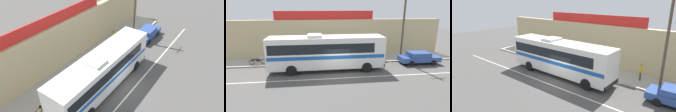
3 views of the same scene
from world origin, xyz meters
The scene contains 11 objects.
ground_plane centered at (0.00, 0.00, 0.00)m, with size 70.00×70.00×0.00m, color #4F4C49.
sidewalk_slab centered at (0.00, 5.20, 0.07)m, with size 30.00×3.60×0.14m, color #A8A399.
storefront_facade centered at (0.00, 7.35, 2.40)m, with size 30.00×0.70×4.80m, color tan.
storefront_billboard centered at (-0.81, 7.35, 5.35)m, with size 12.70×0.12×1.10m, color red.
road_center_stripe centered at (0.00, -0.80, 0.00)m, with size 30.00×0.14×0.01m, color silver.
intercity_bus centered at (-1.09, 1.64, 2.07)m, with size 11.65×2.67×3.78m.
parked_car centered at (9.76, 2.47, 0.74)m, with size 4.53×1.91×1.37m.
utility_pole centered at (8.11, 3.69, 4.51)m, with size 1.60×0.22×8.46m.
motorcycle_purple centered at (-8.66, 4.05, 0.57)m, with size 1.90×0.56×0.94m.
motorcycle_blue centered at (-5.99, 3.93, 0.57)m, with size 1.86×0.56×0.94m.
pedestrian_far_left centered at (5.99, 5.25, 1.13)m, with size 0.30×0.48×1.69m.
Camera 2 is at (-2.15, -16.35, 6.56)m, focal length 29.00 mm.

